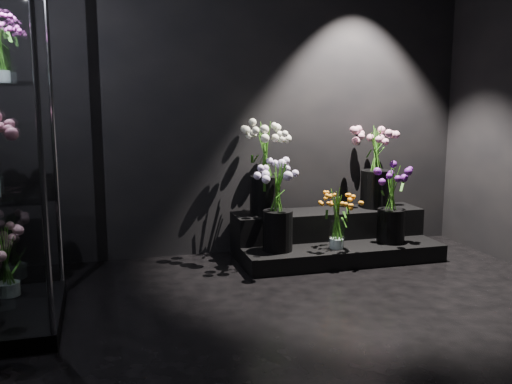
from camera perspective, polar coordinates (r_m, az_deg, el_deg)
name	(u,v)px	position (r m, az deg, el deg)	size (l,w,h in m)	color
floor	(330,347)	(3.22, 7.46, -15.13)	(4.00, 4.00, 0.00)	black
wall_back	(240,88)	(4.82, -1.58, 10.36)	(4.00, 4.00, 0.00)	black
display_riser	(332,237)	(4.89, 7.61, -4.51)	(1.64, 0.73, 0.37)	black
display_case	(0,151)	(3.53, -24.26, 3.74)	(0.56, 0.94, 2.06)	black
bouquet_orange_bells	(337,217)	(4.55, 8.13, -2.53)	(0.37, 0.37, 0.47)	white
bouquet_lilac	(278,196)	(4.41, 2.21, -0.45)	(0.41, 0.41, 0.73)	black
bouquet_purple	(392,200)	(4.81, 13.43, -0.78)	(0.31, 0.31, 0.65)	black
bouquet_cream_roses	(265,161)	(4.70, 0.94, 3.12)	(0.41, 0.41, 0.76)	black
bouquet_pink_roses	(376,162)	(5.07, 11.93, 2.98)	(0.46, 0.46, 0.71)	black
bouquet_case_base_pink	(6,261)	(3.91, -23.70, -6.30)	(0.34, 0.34, 0.43)	white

